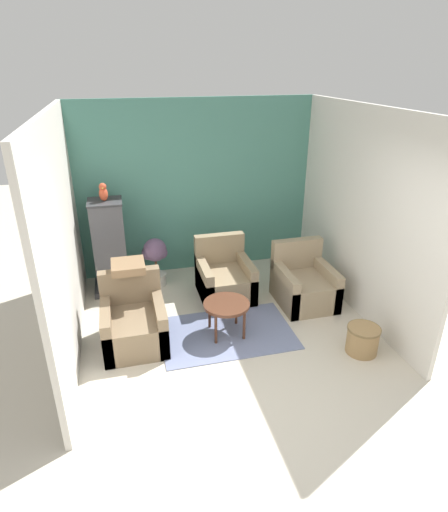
# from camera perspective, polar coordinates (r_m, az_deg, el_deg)

# --- Properties ---
(ground_plane) EXTENTS (20.00, 20.00, 0.00)m
(ground_plane) POSITION_cam_1_polar(r_m,az_deg,el_deg) (4.56, 5.70, -20.02)
(ground_plane) COLOR beige
(ground_plane) RESTS_ON ground
(wall_back_accent) EXTENTS (3.82, 0.06, 2.73)m
(wall_back_accent) POSITION_cam_1_polar(r_m,az_deg,el_deg) (6.87, -3.66, 9.03)
(wall_back_accent) COLOR #4C897A
(wall_back_accent) RESTS_ON ground_plane
(wall_left) EXTENTS (0.06, 3.46, 2.73)m
(wall_left) POSITION_cam_1_polar(r_m,az_deg,el_deg) (5.14, -20.76, 2.01)
(wall_left) COLOR silver
(wall_left) RESTS_ON ground_plane
(wall_right) EXTENTS (0.06, 3.46, 2.73)m
(wall_right) POSITION_cam_1_polar(r_m,az_deg,el_deg) (5.96, 17.87, 5.43)
(wall_right) COLOR silver
(wall_right) RESTS_ON ground_plane
(area_rug) EXTENTS (1.69, 1.12, 0.01)m
(area_rug) POSITION_cam_1_polar(r_m,az_deg,el_deg) (5.59, 0.32, -10.22)
(area_rug) COLOR slate
(area_rug) RESTS_ON ground_plane
(coffee_table) EXTENTS (0.58, 0.58, 0.45)m
(coffee_table) POSITION_cam_1_polar(r_m,az_deg,el_deg) (5.38, 0.33, -6.76)
(coffee_table) COLOR #512D1E
(coffee_table) RESTS_ON ground_plane
(armchair_left) EXTENTS (0.75, 0.86, 0.85)m
(armchair_left) POSITION_cam_1_polar(r_m,az_deg,el_deg) (5.41, -11.90, -8.79)
(armchair_left) COLOR #7A664C
(armchair_left) RESTS_ON ground_plane
(armchair_right) EXTENTS (0.75, 0.86, 0.85)m
(armchair_right) POSITION_cam_1_polar(r_m,az_deg,el_deg) (6.25, 10.58, -3.80)
(armchair_right) COLOR #9E896B
(armchair_right) RESTS_ON ground_plane
(armchair_middle) EXTENTS (0.75, 0.86, 0.85)m
(armchair_middle) POSITION_cam_1_polar(r_m,az_deg,el_deg) (6.32, 0.07, -3.02)
(armchair_middle) COLOR #8E7A5B
(armchair_middle) RESTS_ON ground_plane
(birdcage) EXTENTS (0.58, 0.58, 1.40)m
(birdcage) POSITION_cam_1_polar(r_m,az_deg,el_deg) (6.54, -14.96, 1.07)
(birdcage) COLOR #353539
(birdcage) RESTS_ON ground_plane
(parrot) EXTENTS (0.12, 0.22, 0.26)m
(parrot) POSITION_cam_1_polar(r_m,az_deg,el_deg) (6.27, -15.80, 8.16)
(parrot) COLOR #D14C2D
(parrot) RESTS_ON birdcage
(potted_plant) EXTENTS (0.39, 0.35, 0.77)m
(potted_plant) POSITION_cam_1_polar(r_m,az_deg,el_deg) (6.61, -9.17, -0.09)
(potted_plant) COLOR beige
(potted_plant) RESTS_ON ground_plane
(wicker_basket) EXTENTS (0.39, 0.39, 0.34)m
(wicker_basket) POSITION_cam_1_polar(r_m,az_deg,el_deg) (5.44, 18.00, -10.48)
(wicker_basket) COLOR #A37F51
(wicker_basket) RESTS_ON ground_plane
(throw_pillow) EXTENTS (0.40, 0.40, 0.10)m
(throw_pillow) POSITION_cam_1_polar(r_m,az_deg,el_deg) (5.38, -12.68, -1.35)
(throw_pillow) COLOR #846647
(throw_pillow) RESTS_ON armchair_left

